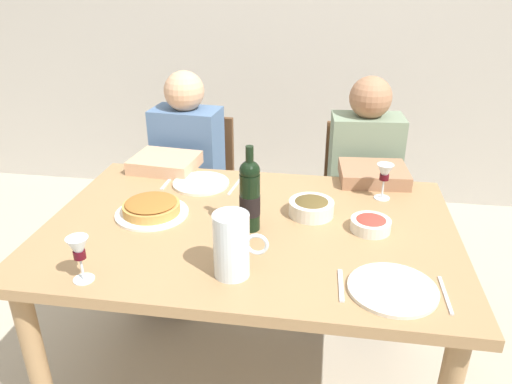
{
  "coord_description": "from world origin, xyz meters",
  "views": [
    {
      "loc": [
        0.27,
        -1.56,
        1.64
      ],
      "look_at": [
        0.02,
        0.05,
        0.87
      ],
      "focal_mm": 34.46,
      "sensor_mm": 36.0,
      "label": 1
    }
  ],
  "objects": [
    {
      "name": "fork_left_setting",
      "position": [
        0.33,
        -0.33,
        0.76
      ],
      "size": [
        0.02,
        0.16,
        0.0
      ],
      "primitive_type": "cube",
      "rotation": [
        0.0,
        0.0,
        1.61
      ],
      "color": "silver",
      "rests_on": "dining_table"
    },
    {
      "name": "diner_left",
      "position": [
        -0.46,
        0.64,
        0.62
      ],
      "size": [
        0.37,
        0.53,
        1.16
      ],
      "rotation": [
        0.0,
        0.0,
        3.05
      ],
      "color": "#4C6B93",
      "rests_on": "ground"
    },
    {
      "name": "baked_tart",
      "position": [
        -0.38,
        0.02,
        0.79
      ],
      "size": [
        0.28,
        0.28,
        0.06
      ],
      "color": "white",
      "rests_on": "dining_table"
    },
    {
      "name": "wine_bottle",
      "position": [
        0.01,
        -0.02,
        0.89
      ],
      "size": [
        0.07,
        0.07,
        0.32
      ],
      "color": "black",
      "rests_on": "dining_table"
    },
    {
      "name": "wine_glass_right_diner",
      "position": [
        0.5,
        0.31,
        0.87
      ],
      "size": [
        0.07,
        0.07,
        0.15
      ],
      "color": "silver",
      "rests_on": "dining_table"
    },
    {
      "name": "chair_right",
      "position": [
        0.44,
        0.89,
        0.5
      ],
      "size": [
        0.43,
        0.43,
        0.87
      ],
      "rotation": [
        0.0,
        0.0,
        3.22
      ],
      "color": "brown",
      "rests_on": "ground"
    },
    {
      "name": "salad_bowl",
      "position": [
        0.44,
        0.03,
        0.79
      ],
      "size": [
        0.14,
        0.14,
        0.05
      ],
      "color": "silver",
      "rests_on": "dining_table"
    },
    {
      "name": "dinner_plate_right_setting",
      "position": [
        -0.27,
        0.32,
        0.77
      ],
      "size": [
        0.24,
        0.24,
        0.01
      ],
      "primitive_type": "cylinder",
      "color": "silver",
      "rests_on": "dining_table"
    },
    {
      "name": "chair_left",
      "position": [
        -0.44,
        0.87,
        0.5
      ],
      "size": [
        0.44,
        0.44,
        0.87
      ],
      "rotation": [
        0.0,
        0.0,
        3.05
      ],
      "color": "brown",
      "rests_on": "ground"
    },
    {
      "name": "knife_left_setting",
      "position": [
        0.63,
        -0.33,
        0.76
      ],
      "size": [
        0.01,
        0.18,
        0.0
      ],
      "primitive_type": "cube",
      "rotation": [
        0.0,
        0.0,
        1.59
      ],
      "color": "silver",
      "rests_on": "dining_table"
    },
    {
      "name": "spoon_right_setting",
      "position": [
        -0.42,
        0.32,
        0.76
      ],
      "size": [
        0.02,
        0.16,
        0.0
      ],
      "primitive_type": "cube",
      "rotation": [
        0.0,
        0.0,
        1.55
      ],
      "color": "silver",
      "rests_on": "dining_table"
    },
    {
      "name": "olive_bowl",
      "position": [
        0.22,
        0.12,
        0.79
      ],
      "size": [
        0.17,
        0.17,
        0.07
      ],
      "color": "silver",
      "rests_on": "dining_table"
    },
    {
      "name": "diner_right",
      "position": [
        0.46,
        0.65,
        0.62
      ],
      "size": [
        0.36,
        0.52,
        1.16
      ],
      "rotation": [
        0.0,
        0.0,
        3.22
      ],
      "color": "gray",
      "rests_on": "ground"
    },
    {
      "name": "dinner_plate_left_setting",
      "position": [
        0.48,
        -0.33,
        0.77
      ],
      "size": [
        0.26,
        0.26,
        0.01
      ],
      "primitive_type": "cylinder",
      "color": "silver",
      "rests_on": "dining_table"
    },
    {
      "name": "knife_right_setting",
      "position": [
        -0.12,
        0.32,
        0.76
      ],
      "size": [
        0.03,
        0.18,
        0.0
      ],
      "primitive_type": "cube",
      "rotation": [
        0.0,
        0.0,
        1.45
      ],
      "color": "silver",
      "rests_on": "dining_table"
    },
    {
      "name": "water_pitcher",
      "position": [
        0.01,
        -0.32,
        0.85
      ],
      "size": [
        0.17,
        0.11,
        0.21
      ],
      "color": "silver",
      "rests_on": "dining_table"
    },
    {
      "name": "ground_plane",
      "position": [
        0.0,
        0.0,
        0.0
      ],
      "size": [
        8.0,
        8.0,
        0.0
      ],
      "primitive_type": "plane",
      "color": "#B2A893"
    },
    {
      "name": "dining_table",
      "position": [
        0.0,
        0.0,
        0.67
      ],
      "size": [
        1.5,
        1.0,
        0.76
      ],
      "color": "#9E7A51",
      "rests_on": "ground"
    },
    {
      "name": "wine_glass_left_diner",
      "position": [
        -0.44,
        -0.42,
        0.86
      ],
      "size": [
        0.07,
        0.07,
        0.15
      ],
      "color": "silver",
      "rests_on": "dining_table"
    },
    {
      "name": "back_wall",
      "position": [
        0.0,
        1.97,
        1.4
      ],
      "size": [
        8.0,
        0.1,
        2.8
      ],
      "primitive_type": "cube",
      "color": "#B2ADA3",
      "rests_on": "ground"
    }
  ]
}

